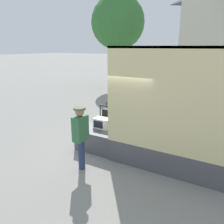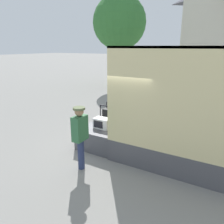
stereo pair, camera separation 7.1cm
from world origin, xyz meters
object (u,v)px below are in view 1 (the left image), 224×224
at_px(microwave, 102,123).
at_px(worker_person, 81,132).
at_px(portable_generator, 112,115).
at_px(street_tree, 118,23).

xyz_separation_m(microwave, worker_person, (0.24, -1.46, 0.25)).
relative_size(microwave, worker_person, 0.30).
bearing_deg(portable_generator, worker_person, -81.43).
relative_size(portable_generator, street_tree, 0.10).
distance_m(portable_generator, street_tree, 11.56).
bearing_deg(microwave, street_tree, 115.73).
height_order(microwave, portable_generator, portable_generator).
bearing_deg(worker_person, street_tree, 113.89).
relative_size(portable_generator, worker_person, 0.41).
distance_m(microwave, street_tree, 12.31).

